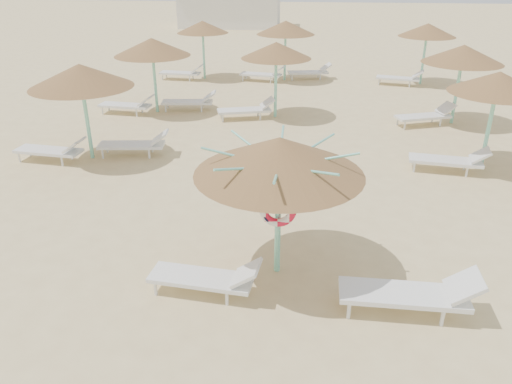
# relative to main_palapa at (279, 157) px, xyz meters

# --- Properties ---
(ground) EXTENTS (120.00, 120.00, 0.00)m
(ground) POSITION_rel_main_palapa_xyz_m (-0.06, 0.13, -2.28)
(ground) COLOR #DBC186
(ground) RESTS_ON ground
(main_palapa) EXTENTS (2.94, 2.94, 2.63)m
(main_palapa) POSITION_rel_main_palapa_xyz_m (0.00, 0.00, 0.00)
(main_palapa) COLOR #7DDAC0
(main_palapa) RESTS_ON ground
(lounger_main_a) EXTENTS (1.99, 0.80, 0.70)m
(lounger_main_a) POSITION_rel_main_palapa_xyz_m (-1.14, -0.83, -1.95)
(lounger_main_a) COLOR white
(lounger_main_a) RESTS_ON ground
(lounger_main_b) EXTENTS (2.24, 0.72, 0.81)m
(lounger_main_b) POSITION_rel_main_palapa_xyz_m (2.27, -1.00, -1.90)
(lounger_main_b) COLOR white
(lounger_main_b) RESTS_ON ground
(palapa_field) EXTENTS (14.71, 13.41, 2.71)m
(palapa_field) POSITION_rel_main_palapa_xyz_m (-0.35, 10.71, 0.02)
(palapa_field) COLOR #7DDAC0
(palapa_field) RESTS_ON ground
(service_hut) EXTENTS (8.40, 4.40, 3.25)m
(service_hut) POSITION_rel_main_palapa_xyz_m (-6.06, 35.13, -0.64)
(service_hut) COLOR silver
(service_hut) RESTS_ON ground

